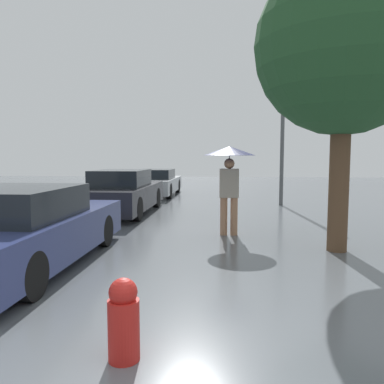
{
  "coord_description": "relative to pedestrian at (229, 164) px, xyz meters",
  "views": [
    {
      "loc": [
        -0.25,
        -1.89,
        1.65
      ],
      "look_at": [
        -0.92,
        6.0,
        0.91
      ],
      "focal_mm": 35.0,
      "sensor_mm": 36.0,
      "label": 1
    }
  ],
  "objects": [
    {
      "name": "pedestrian",
      "position": [
        0.0,
        0.0,
        0.0
      ],
      "size": [
        1.09,
        1.09,
        1.88
      ],
      "color": "#9E7051",
      "rests_on": "ground_plane"
    },
    {
      "name": "parked_car_nearest",
      "position": [
        -3.13,
        -2.58,
        -0.94
      ],
      "size": [
        1.8,
        4.3,
        1.21
      ],
      "color": "navy",
      "rests_on": "ground_plane"
    },
    {
      "name": "parked_car_middle",
      "position": [
        -3.07,
        2.85,
        -0.9
      ],
      "size": [
        1.64,
        4.4,
        1.28
      ],
      "color": "black",
      "rests_on": "ground_plane"
    },
    {
      "name": "parked_car_farthest",
      "position": [
        -3.01,
        8.13,
        -0.96
      ],
      "size": [
        1.64,
        4.48,
        1.14
      ],
      "color": "#9EA3A8",
      "rests_on": "ground_plane"
    },
    {
      "name": "tree",
      "position": [
        1.88,
        -1.2,
        1.99
      ],
      "size": [
        3.01,
        3.01,
        5.02
      ],
      "color": "brown",
      "rests_on": "ground_plane"
    },
    {
      "name": "street_lamp",
      "position": [
        1.86,
        5.15,
        1.05
      ],
      "size": [
        0.26,
        0.26,
        4.47
      ],
      "color": "#515456",
      "rests_on": "ground_plane"
    },
    {
      "name": "fire_hydrant",
      "position": [
        -0.92,
        -5.03,
        -1.17
      ],
      "size": [
        0.26,
        0.26,
        0.68
      ],
      "color": "#B21E19",
      "rests_on": "ground_plane"
    }
  ]
}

